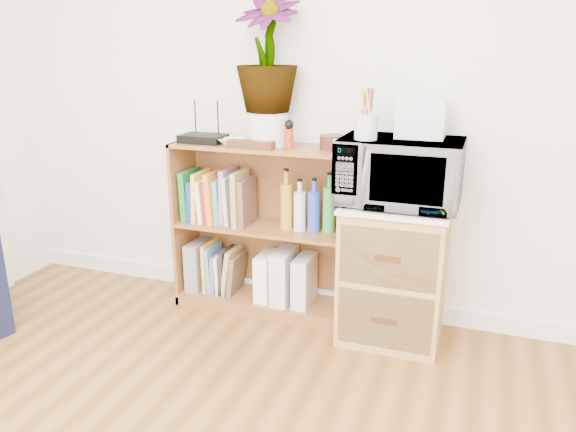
% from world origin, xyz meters
% --- Properties ---
extents(skirting_board, '(4.00, 0.02, 0.10)m').
position_xyz_m(skirting_board, '(0.00, 2.24, 0.05)').
color(skirting_board, white).
rests_on(skirting_board, ground).
extents(bookshelf, '(1.00, 0.30, 0.95)m').
position_xyz_m(bookshelf, '(-0.35, 2.10, 0.47)').
color(bookshelf, brown).
rests_on(bookshelf, ground).
extents(wicker_unit, '(0.50, 0.45, 0.70)m').
position_xyz_m(wicker_unit, '(0.40, 2.02, 0.35)').
color(wicker_unit, '#9E7542').
rests_on(wicker_unit, ground).
extents(microwave, '(0.58, 0.39, 0.32)m').
position_xyz_m(microwave, '(0.40, 2.02, 0.88)').
color(microwave, silver).
rests_on(microwave, wicker_unit).
extents(pen_cup, '(0.11, 0.11, 0.12)m').
position_xyz_m(pen_cup, '(0.24, 1.94, 1.10)').
color(pen_cup, silver).
rests_on(pen_cup, microwave).
extents(small_appliance, '(0.22, 0.19, 0.18)m').
position_xyz_m(small_appliance, '(0.48, 2.09, 1.13)').
color(small_appliance, silver).
rests_on(small_appliance, microwave).
extents(router, '(0.24, 0.16, 0.04)m').
position_xyz_m(router, '(-0.69, 2.08, 0.97)').
color(router, black).
rests_on(router, bookshelf).
extents(white_bowl, '(0.13, 0.13, 0.03)m').
position_xyz_m(white_bowl, '(-0.51, 2.07, 0.97)').
color(white_bowl, white).
rests_on(white_bowl, bookshelf).
extents(plant_pot, '(0.21, 0.21, 0.18)m').
position_xyz_m(plant_pot, '(-0.32, 2.12, 1.04)').
color(plant_pot, silver).
rests_on(plant_pot, bookshelf).
extents(potted_plant, '(0.33, 0.33, 0.59)m').
position_xyz_m(potted_plant, '(-0.32, 2.12, 1.42)').
color(potted_plant, '#316C2B').
rests_on(potted_plant, plant_pot).
extents(trinket_box, '(0.25, 0.06, 0.04)m').
position_xyz_m(trinket_box, '(-0.37, 2.00, 0.97)').
color(trinket_box, '#331F0D').
rests_on(trinket_box, bookshelf).
extents(kokeshi_doll, '(0.05, 0.05, 0.10)m').
position_xyz_m(kokeshi_doll, '(-0.18, 2.06, 1.00)').
color(kokeshi_doll, '#9E2F13').
rests_on(kokeshi_doll, bookshelf).
extents(wooden_bowl, '(0.13, 0.13, 0.07)m').
position_xyz_m(wooden_bowl, '(0.03, 2.11, 0.99)').
color(wooden_bowl, '#371E0F').
rests_on(wooden_bowl, bookshelf).
extents(paint_jars, '(0.10, 0.04, 0.05)m').
position_xyz_m(paint_jars, '(0.12, 2.01, 0.97)').
color(paint_jars, pink).
rests_on(paint_jars, bookshelf).
extents(file_box, '(0.08, 0.23, 0.28)m').
position_xyz_m(file_box, '(-0.76, 2.10, 0.21)').
color(file_box, slate).
rests_on(file_box, bookshelf).
extents(magazine_holder_left, '(0.08, 0.21, 0.27)m').
position_xyz_m(magazine_holder_left, '(-0.32, 2.09, 0.20)').
color(magazine_holder_left, white).
rests_on(magazine_holder_left, bookshelf).
extents(magazine_holder_mid, '(0.10, 0.24, 0.30)m').
position_xyz_m(magazine_holder_mid, '(-0.22, 2.09, 0.22)').
color(magazine_holder_mid, silver).
rests_on(magazine_holder_mid, bookshelf).
extents(magazine_holder_right, '(0.09, 0.22, 0.28)m').
position_xyz_m(magazine_holder_right, '(-0.10, 2.09, 0.21)').
color(magazine_holder_right, silver).
rests_on(magazine_holder_right, bookshelf).
extents(cookbooks, '(0.39, 0.20, 0.31)m').
position_xyz_m(cookbooks, '(-0.61, 2.10, 0.63)').
color(cookbooks, '#1D6D29').
rests_on(cookbooks, bookshelf).
extents(liquor_bottles, '(0.30, 0.07, 0.32)m').
position_xyz_m(liquor_bottles, '(-0.09, 2.10, 0.65)').
color(liquor_bottles, '#BA8A22').
rests_on(liquor_bottles, bookshelf).
extents(lower_books, '(0.21, 0.19, 0.29)m').
position_xyz_m(lower_books, '(-0.60, 2.10, 0.20)').
color(lower_books, gold).
rests_on(lower_books, bookshelf).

